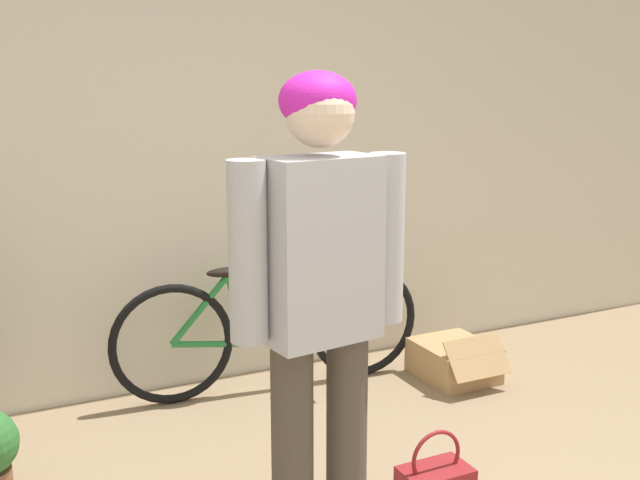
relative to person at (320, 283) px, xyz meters
The scene contains 4 objects.
wall_back 1.75m from the person, 91.75° to the left, with size 8.00×0.07×2.60m.
person is the anchor object (origin of this frame).
bicycle 1.61m from the person, 74.17° to the left, with size 1.70×0.46×0.71m.
cardboard_box 1.98m from the person, 39.01° to the left, with size 0.38×0.50×0.28m.
Camera 1 is at (-0.97, -1.35, 1.63)m, focal length 42.00 mm.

